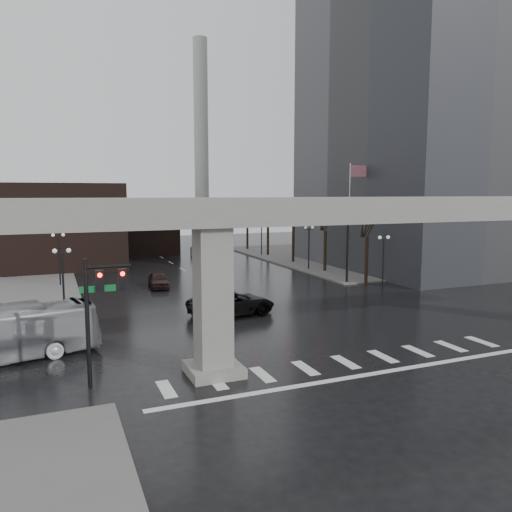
# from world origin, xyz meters

# --- Properties ---
(ground) EXTENTS (160.00, 160.00, 0.00)m
(ground) POSITION_xyz_m (0.00, 0.00, 0.00)
(ground) COLOR black
(ground) RESTS_ON ground
(sidewalk_ne) EXTENTS (28.00, 36.00, 0.15)m
(sidewalk_ne) POSITION_xyz_m (26.00, 36.00, 0.07)
(sidewalk_ne) COLOR #615E5C
(sidewalk_ne) RESTS_ON ground
(elevated_guideway) EXTENTS (48.00, 2.60, 8.70)m
(elevated_guideway) POSITION_xyz_m (1.26, 0.00, 6.88)
(elevated_guideway) COLOR gray
(elevated_guideway) RESTS_ON ground
(office_tower) EXTENTS (22.00, 26.00, 42.00)m
(office_tower) POSITION_xyz_m (28.00, 26.00, 21.00)
(office_tower) COLOR #5B5C60
(office_tower) RESTS_ON ground
(building_far_left) EXTENTS (16.00, 14.00, 10.00)m
(building_far_left) POSITION_xyz_m (-14.00, 42.00, 5.00)
(building_far_left) COLOR black
(building_far_left) RESTS_ON ground
(building_far_mid) EXTENTS (10.00, 10.00, 8.00)m
(building_far_mid) POSITION_xyz_m (-2.00, 52.00, 4.00)
(building_far_mid) COLOR black
(building_far_mid) RESTS_ON ground
(smokestack) EXTENTS (3.60, 3.60, 30.00)m
(smokestack) POSITION_xyz_m (6.00, 46.00, 13.35)
(smokestack) COLOR #B9B9B5
(smokestack) RESTS_ON ground
(signal_mast_arm) EXTENTS (12.12, 0.43, 8.00)m
(signal_mast_arm) POSITION_xyz_m (8.99, 18.80, 5.83)
(signal_mast_arm) COLOR black
(signal_mast_arm) RESTS_ON ground
(signal_left_pole) EXTENTS (2.30, 0.30, 6.00)m
(signal_left_pole) POSITION_xyz_m (-12.25, 0.50, 4.07)
(signal_left_pole) COLOR black
(signal_left_pole) RESTS_ON ground
(flagpole_assembly) EXTENTS (2.06, 0.12, 12.00)m
(flagpole_assembly) POSITION_xyz_m (15.29, 22.00, 7.53)
(flagpole_assembly) COLOR silver
(flagpole_assembly) RESTS_ON ground
(lamp_right_0) EXTENTS (1.22, 0.32, 5.11)m
(lamp_right_0) POSITION_xyz_m (13.50, 14.00, 3.47)
(lamp_right_0) COLOR black
(lamp_right_0) RESTS_ON ground
(lamp_right_1) EXTENTS (1.22, 0.32, 5.11)m
(lamp_right_1) POSITION_xyz_m (13.50, 28.00, 3.47)
(lamp_right_1) COLOR black
(lamp_right_1) RESTS_ON ground
(lamp_right_2) EXTENTS (1.22, 0.32, 5.11)m
(lamp_right_2) POSITION_xyz_m (13.50, 42.00, 3.47)
(lamp_right_2) COLOR black
(lamp_right_2) RESTS_ON ground
(lamp_left_0) EXTENTS (1.22, 0.32, 5.11)m
(lamp_left_0) POSITION_xyz_m (-13.50, 14.00, 3.47)
(lamp_left_0) COLOR black
(lamp_left_0) RESTS_ON ground
(lamp_left_1) EXTENTS (1.22, 0.32, 5.11)m
(lamp_left_1) POSITION_xyz_m (-13.50, 28.00, 3.47)
(lamp_left_1) COLOR black
(lamp_left_1) RESTS_ON ground
(lamp_left_2) EXTENTS (1.22, 0.32, 5.11)m
(lamp_left_2) POSITION_xyz_m (-13.50, 42.00, 3.47)
(lamp_left_2) COLOR black
(lamp_left_2) RESTS_ON ground
(tree_right_0) EXTENTS (1.09, 1.58, 7.50)m
(tree_right_0) POSITION_xyz_m (14.53, 18.02, 2.79)
(tree_right_0) COLOR black
(tree_right_0) RESTS_ON ground
(tree_right_1) EXTENTS (1.09, 1.61, 7.67)m
(tree_right_1) POSITION_xyz_m (14.53, 26.02, 2.85)
(tree_right_1) COLOR black
(tree_right_1) RESTS_ON ground
(tree_right_2) EXTENTS (1.10, 1.63, 7.85)m
(tree_right_2) POSITION_xyz_m (14.53, 34.02, 2.91)
(tree_right_2) COLOR black
(tree_right_2) RESTS_ON ground
(tree_right_3) EXTENTS (1.11, 1.66, 8.02)m
(tree_right_3) POSITION_xyz_m (14.53, 42.02, 2.98)
(tree_right_3) COLOR black
(tree_right_3) RESTS_ON ground
(tree_right_4) EXTENTS (1.12, 1.69, 8.19)m
(tree_right_4) POSITION_xyz_m (14.53, 50.02, 3.04)
(tree_right_4) COLOR black
(tree_right_4) RESTS_ON ground
(pickup_truck) EXTENTS (6.84, 3.87, 1.80)m
(pickup_truck) POSITION_xyz_m (-2.11, 10.98, 0.90)
(pickup_truck) COLOR black
(pickup_truck) RESTS_ON ground
(far_car) EXTENTS (2.11, 4.42, 1.46)m
(far_car) POSITION_xyz_m (-4.93, 23.73, 0.73)
(far_car) COLOR black
(far_car) RESTS_ON ground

